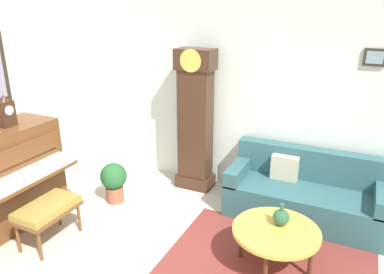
{
  "coord_description": "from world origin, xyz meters",
  "views": [
    {
      "loc": [
        1.49,
        -2.39,
        2.57
      ],
      "look_at": [
        -0.29,
        1.36,
        1.07
      ],
      "focal_mm": 34.46,
      "sensor_mm": 36.0,
      "label": 1
    }
  ],
  "objects_px": {
    "coffee_table": "(276,232)",
    "potted_plant": "(114,180)",
    "couch": "(305,194)",
    "piano": "(2,179)",
    "piano_bench": "(47,210)",
    "grandfather_clock": "(195,125)",
    "green_jug": "(281,217)",
    "mantel_clock": "(6,112)"
  },
  "relations": [
    {
      "from": "coffee_table",
      "to": "potted_plant",
      "type": "height_order",
      "value": "potted_plant"
    },
    {
      "from": "couch",
      "to": "potted_plant",
      "type": "xyz_separation_m",
      "value": [
        -2.41,
        -0.74,
        0.01
      ]
    },
    {
      "from": "potted_plant",
      "to": "piano",
      "type": "bearing_deg",
      "value": -128.7
    },
    {
      "from": "piano",
      "to": "piano_bench",
      "type": "distance_m",
      "value": 0.75
    },
    {
      "from": "piano",
      "to": "potted_plant",
      "type": "relative_size",
      "value": 2.57
    },
    {
      "from": "piano_bench",
      "to": "grandfather_clock",
      "type": "distance_m",
      "value": 2.23
    },
    {
      "from": "piano",
      "to": "coffee_table",
      "type": "relative_size",
      "value": 1.64
    },
    {
      "from": "green_jug",
      "to": "coffee_table",
      "type": "bearing_deg",
      "value": -99.26
    },
    {
      "from": "piano",
      "to": "green_jug",
      "type": "distance_m",
      "value": 3.24
    },
    {
      "from": "piano",
      "to": "mantel_clock",
      "type": "height_order",
      "value": "mantel_clock"
    },
    {
      "from": "piano_bench",
      "to": "couch",
      "type": "bearing_deg",
      "value": 35.63
    },
    {
      "from": "couch",
      "to": "green_jug",
      "type": "distance_m",
      "value": 1.06
    },
    {
      "from": "coffee_table",
      "to": "mantel_clock",
      "type": "distance_m",
      "value": 3.31
    },
    {
      "from": "couch",
      "to": "potted_plant",
      "type": "relative_size",
      "value": 3.39
    },
    {
      "from": "green_jug",
      "to": "piano",
      "type": "bearing_deg",
      "value": -166.84
    },
    {
      "from": "mantel_clock",
      "to": "couch",
      "type": "bearing_deg",
      "value": 25.72
    },
    {
      "from": "green_jug",
      "to": "potted_plant",
      "type": "bearing_deg",
      "value": 172.71
    },
    {
      "from": "potted_plant",
      "to": "mantel_clock",
      "type": "bearing_deg",
      "value": -135.09
    },
    {
      "from": "piano_bench",
      "to": "mantel_clock",
      "type": "xyz_separation_m",
      "value": [
        -0.72,
        0.24,
        0.98
      ]
    },
    {
      "from": "grandfather_clock",
      "to": "mantel_clock",
      "type": "height_order",
      "value": "grandfather_clock"
    },
    {
      "from": "piano",
      "to": "couch",
      "type": "relative_size",
      "value": 0.76
    },
    {
      "from": "couch",
      "to": "coffee_table",
      "type": "xyz_separation_m",
      "value": [
        -0.1,
        -1.14,
        0.1
      ]
    },
    {
      "from": "coffee_table",
      "to": "potted_plant",
      "type": "relative_size",
      "value": 1.57
    },
    {
      "from": "piano_bench",
      "to": "couch",
      "type": "relative_size",
      "value": 0.37
    },
    {
      "from": "grandfather_clock",
      "to": "mantel_clock",
      "type": "xyz_separation_m",
      "value": [
        -1.63,
        -1.71,
        0.43
      ]
    },
    {
      "from": "piano",
      "to": "piano_bench",
      "type": "height_order",
      "value": "piano"
    },
    {
      "from": "couch",
      "to": "mantel_clock",
      "type": "distance_m",
      "value": 3.75
    },
    {
      "from": "piano",
      "to": "couch",
      "type": "bearing_deg",
      "value": 28.65
    },
    {
      "from": "couch",
      "to": "potted_plant",
      "type": "distance_m",
      "value": 2.52
    },
    {
      "from": "piano",
      "to": "green_jug",
      "type": "height_order",
      "value": "piano"
    },
    {
      "from": "piano_bench",
      "to": "green_jug",
      "type": "xyz_separation_m",
      "value": [
        2.43,
        0.77,
        0.13
      ]
    },
    {
      "from": "piano",
      "to": "mantel_clock",
      "type": "bearing_deg",
      "value": 89.35
    },
    {
      "from": "piano_bench",
      "to": "mantel_clock",
      "type": "height_order",
      "value": "mantel_clock"
    },
    {
      "from": "couch",
      "to": "mantel_clock",
      "type": "relative_size",
      "value": 5.0
    },
    {
      "from": "piano_bench",
      "to": "couch",
      "type": "height_order",
      "value": "couch"
    },
    {
      "from": "grandfather_clock",
      "to": "coffee_table",
      "type": "relative_size",
      "value": 2.31
    },
    {
      "from": "green_jug",
      "to": "grandfather_clock",
      "type": "bearing_deg",
      "value": 141.9
    },
    {
      "from": "couch",
      "to": "piano_bench",
      "type": "bearing_deg",
      "value": -144.37
    },
    {
      "from": "coffee_table",
      "to": "piano",
      "type": "bearing_deg",
      "value": -168.63
    },
    {
      "from": "potted_plant",
      "to": "grandfather_clock",
      "type": "bearing_deg",
      "value": 47.79
    },
    {
      "from": "piano_bench",
      "to": "mantel_clock",
      "type": "bearing_deg",
      "value": 161.32
    },
    {
      "from": "piano_bench",
      "to": "mantel_clock",
      "type": "relative_size",
      "value": 1.84
    }
  ]
}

